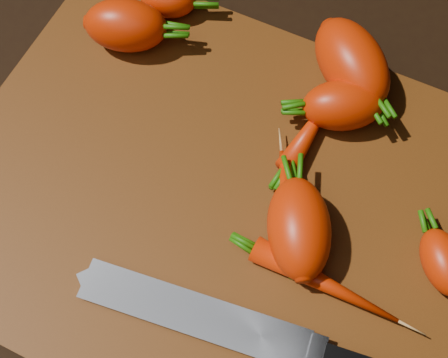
% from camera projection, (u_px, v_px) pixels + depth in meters
% --- Properties ---
extents(ground, '(2.00, 2.00, 0.01)m').
position_uv_depth(ground, '(219.00, 203.00, 0.59)').
color(ground, black).
extents(cutting_board, '(0.50, 0.40, 0.01)m').
position_uv_depth(cutting_board, '(219.00, 199.00, 0.58)').
color(cutting_board, brown).
rests_on(cutting_board, ground).
extents(carrot_0, '(0.10, 0.08, 0.05)m').
position_uv_depth(carrot_0, '(126.00, 25.00, 0.62)').
color(carrot_0, red).
rests_on(carrot_0, cutting_board).
extents(carrot_1, '(0.12, 0.11, 0.06)m').
position_uv_depth(carrot_1, '(352.00, 63.00, 0.60)').
color(carrot_1, red).
rests_on(carrot_1, cutting_board).
extents(carrot_2, '(0.09, 0.11, 0.05)m').
position_uv_depth(carrot_2, '(299.00, 228.00, 0.53)').
color(carrot_2, red).
rests_on(carrot_2, cutting_board).
extents(carrot_3, '(0.09, 0.08, 0.05)m').
position_uv_depth(carrot_3, '(343.00, 105.00, 0.59)').
color(carrot_3, red).
rests_on(carrot_3, cutting_board).
extents(carrot_4, '(0.07, 0.05, 0.04)m').
position_uv_depth(carrot_4, '(169.00, 0.00, 0.65)').
color(carrot_4, red).
rests_on(carrot_4, cutting_board).
extents(carrot_5, '(0.07, 0.07, 0.04)m').
position_uv_depth(carrot_5, '(443.00, 262.00, 0.53)').
color(carrot_5, red).
rests_on(carrot_5, cutting_board).
extents(carrot_6, '(0.03, 0.11, 0.02)m').
position_uv_depth(carrot_6, '(313.00, 125.00, 0.59)').
color(carrot_6, red).
rests_on(carrot_6, cutting_board).
extents(carrot_7, '(0.13, 0.03, 0.02)m').
position_uv_depth(carrot_7, '(324.00, 284.00, 0.53)').
color(carrot_7, red).
rests_on(carrot_7, cutting_board).
extents(carrot_8, '(0.07, 0.10, 0.03)m').
position_uv_depth(carrot_8, '(287.00, 199.00, 0.56)').
color(carrot_8, red).
rests_on(carrot_8, cutting_board).
extents(knife, '(0.32, 0.07, 0.02)m').
position_uv_depth(knife, '(216.00, 321.00, 0.52)').
color(knife, gray).
rests_on(knife, cutting_board).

